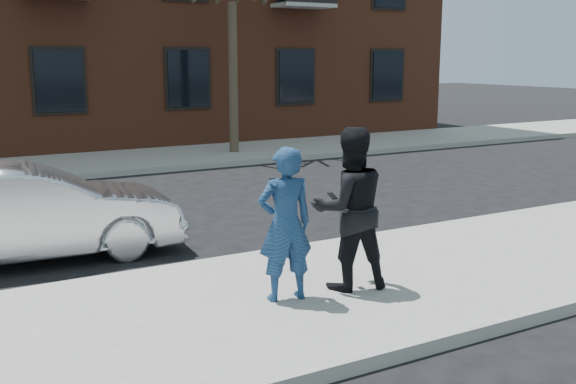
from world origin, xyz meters
TOP-DOWN VIEW (x-y plane):
  - ground at (0.00, 0.00)m, footprint 100.00×100.00m
  - near_sidewalk at (0.00, -0.25)m, footprint 50.00×3.50m
  - near_curb at (0.00, 1.55)m, footprint 50.00×0.10m
  - far_sidewalk at (0.00, 11.25)m, footprint 50.00×3.50m
  - far_curb at (0.00, 9.45)m, footprint 50.00×0.10m
  - silver_sedan at (-2.29, 3.20)m, footprint 4.25×1.72m
  - man_hoodie at (-0.12, -0.29)m, footprint 0.69×0.55m
  - man_peacoat at (0.73, -0.31)m, footprint 1.08×0.92m

SIDE VIEW (x-z plane):
  - ground at x=0.00m, z-range 0.00..0.00m
  - near_sidewalk at x=0.00m, z-range 0.00..0.15m
  - near_curb at x=0.00m, z-range 0.00..0.15m
  - far_sidewalk at x=0.00m, z-range 0.00..0.15m
  - far_curb at x=0.00m, z-range 0.00..0.15m
  - silver_sedan at x=-2.29m, z-range 0.00..1.37m
  - man_hoodie at x=-0.12m, z-range 0.15..1.90m
  - man_peacoat at x=0.73m, z-range 0.15..2.07m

